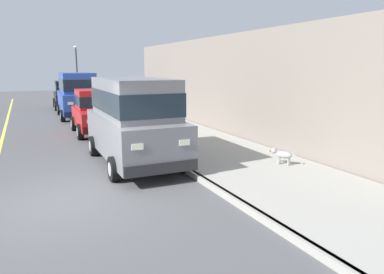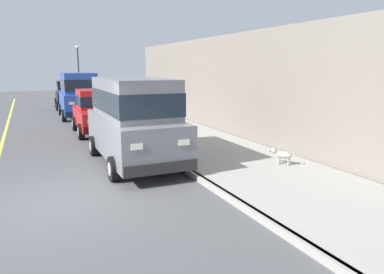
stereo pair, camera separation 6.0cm
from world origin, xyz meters
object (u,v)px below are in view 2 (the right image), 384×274
at_px(car_grey_van, 133,117).
at_px(car_black_hatchback, 69,94).
at_px(fire_hydrant, 171,139).
at_px(street_lamp, 78,66).
at_px(dog_grey, 282,154).
at_px(car_blue_van, 79,93).
at_px(car_red_hatchback, 97,111).

relative_size(car_grey_van, car_black_hatchback, 1.27).
height_order(fire_hydrant, street_lamp, street_lamp).
bearing_deg(fire_hydrant, dog_grey, -55.72).
bearing_deg(street_lamp, car_grey_van, -93.56).
bearing_deg(car_grey_van, car_blue_van, 90.51).
bearing_deg(car_blue_van, car_grey_van, -89.49).
height_order(car_blue_van, dog_grey, car_blue_van).
height_order(car_grey_van, car_blue_van, same).
distance_m(car_blue_van, car_black_hatchback, 5.11).
relative_size(car_blue_van, street_lamp, 1.12).
relative_size(car_red_hatchback, dog_grey, 5.97).
relative_size(car_red_hatchback, fire_hydrant, 5.29).
height_order(car_black_hatchback, dog_grey, car_black_hatchback).
bearing_deg(street_lamp, car_black_hatchback, -104.40).
xyz_separation_m(car_black_hatchback, street_lamp, (1.43, 5.59, 1.93)).
bearing_deg(car_blue_van, street_lamp, 82.23).
relative_size(dog_grey, fire_hydrant, 0.89).
xyz_separation_m(car_blue_van, fire_hydrant, (1.56, -10.43, -0.92)).
distance_m(car_red_hatchback, street_lamp, 16.44).
bearing_deg(fire_hydrant, car_black_hatchback, 95.64).
distance_m(car_grey_van, car_black_hatchback, 16.27).
bearing_deg(car_blue_van, car_black_hatchback, 89.73).
height_order(dog_grey, street_lamp, street_lamp).
height_order(dog_grey, fire_hydrant, fire_hydrant).
xyz_separation_m(car_red_hatchback, street_lamp, (1.43, 16.26, 1.93)).
bearing_deg(street_lamp, fire_hydrant, -89.73).
distance_m(car_red_hatchback, car_black_hatchback, 10.67).
bearing_deg(car_red_hatchback, dog_grey, -65.37).
relative_size(fire_hydrant, street_lamp, 0.16).
xyz_separation_m(car_grey_van, dog_grey, (3.58, -2.37, -0.97)).
xyz_separation_m(dog_grey, street_lamp, (-2.22, 24.23, 2.48)).
bearing_deg(car_red_hatchback, car_grey_van, -89.28).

